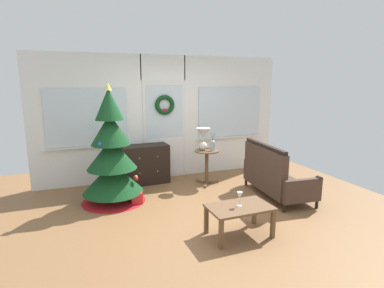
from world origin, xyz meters
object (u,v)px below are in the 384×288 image
Objects in this scene: dresser_cabinet at (146,164)px; side_table at (207,160)px; christmas_tree at (112,159)px; coffee_table at (239,210)px; table_lamp at (203,136)px; settee_sofa at (273,176)px; flower_vase at (213,145)px; gift_box at (136,198)px; wine_glass at (240,196)px.

side_table is at bearing -24.18° from dresser_cabinet.
christmas_tree is 1.89m from side_table.
dresser_cabinet reaches higher than coffee_table.
christmas_tree is 4.55× the size of table_lamp.
settee_sofa is 3.48× the size of table_lamp.
settee_sofa is (2.69, -0.76, -0.37)m from christmas_tree.
table_lamp is at bearing 80.00° from coffee_table.
flower_vase is at bearing -32.01° from table_lamp.
flower_vase is 1.81m from gift_box.
settee_sofa is 4.38× the size of flower_vase.
wine_glass is (1.42, -1.81, -0.19)m from christmas_tree.
christmas_tree is 5.72× the size of flower_vase.
flower_vase is (-0.74, 0.98, 0.43)m from settee_sofa.
table_lamp is (1.06, -0.46, 0.59)m from dresser_cabinet.
flower_vase reaches higher than side_table.
table_lamp is at bearing 147.99° from flower_vase.
settee_sofa reaches higher than dresser_cabinet.
wine_glass is at bearing -56.03° from gift_box.
side_table is 1.57× the size of table_lamp.
gift_box is (-1.07, 1.59, -0.46)m from wine_glass.
coffee_table is 1.93m from gift_box.
flower_vase is (1.95, 0.22, 0.07)m from christmas_tree.
table_lamp reaches higher than coffee_table.
christmas_tree is 1.97m from flower_vase.
dresser_cabinet is at bearing 155.82° from side_table.
coffee_table is 4.35× the size of wine_glass.
settee_sofa is 1.66m from wine_glass.
christmas_tree is 1.31× the size of settee_sofa.
dresser_cabinet is 1.29m from table_lamp.
dresser_cabinet is at bearing 104.69° from wine_glass.
table_lamp is at bearing -23.59° from dresser_cabinet.
coffee_table is at bearing -56.08° from gift_box.
gift_box is (-1.45, -0.54, -0.88)m from table_lamp.
settee_sofa reaches higher than side_table.
christmas_tree reaches higher than dresser_cabinet.
wine_glass is at bearing -75.31° from dresser_cabinet.
side_table is at bearing -33.69° from table_lamp.
christmas_tree is 2.82m from settee_sofa.
wine_glass is at bearing -140.52° from settee_sofa.
dresser_cabinet is 1.33× the size of side_table.
table_lamp is 0.25m from flower_vase.
side_table is at bearing 18.50° from gift_box.
christmas_tree is at bearing -169.98° from table_lamp.
settee_sofa reaches higher than coffee_table.
table_lamp is at bearing 79.95° from wine_glass.
settee_sofa is 2.42m from gift_box.
christmas_tree is 2.36× the size of coffee_table.
christmas_tree is 1.13m from dresser_cabinet.
wine_glass is at bearing 103.66° from coffee_table.
dresser_cabinet is 2.49m from settee_sofa.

